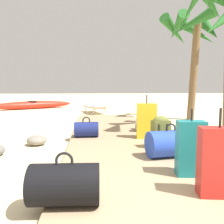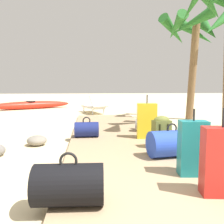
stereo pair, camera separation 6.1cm
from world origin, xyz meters
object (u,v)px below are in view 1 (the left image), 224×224
at_px(suitcase_yellow, 146,121).
at_px(suitcase_red, 218,162).
at_px(backpack_olive, 161,131).
at_px(duffel_bag_grey, 150,126).
at_px(lounge_chair, 96,105).
at_px(palm_tree_far_right, 195,35).
at_px(duffel_bag_blue, 170,144).
at_px(duffel_bag_black, 65,184).
at_px(duffel_bag_navy, 86,129).
at_px(suitcase_teal, 191,148).
at_px(kayak, 32,105).

xyz_separation_m(suitcase_yellow, suitcase_red, (0.10, -2.57, -0.02)).
relative_size(backpack_olive, suitcase_red, 0.64).
relative_size(duffel_bag_grey, lounge_chair, 0.44).
distance_m(duffel_bag_grey, palm_tree_far_right, 3.94).
relative_size(duffel_bag_blue, duffel_bag_black, 1.15).
bearing_deg(lounge_chair, duffel_bag_black, -93.18).
relative_size(palm_tree_far_right, lounge_chair, 2.12).
distance_m(duffel_bag_blue, palm_tree_far_right, 5.34).
bearing_deg(duffel_bag_black, suitcase_red, 2.00).
height_order(suitcase_yellow, suitcase_red, suitcase_yellow).
height_order(duffel_bag_navy, duffel_bag_black, duffel_bag_black).
xyz_separation_m(duffel_bag_blue, suitcase_red, (0.03, -1.29, 0.14)).
bearing_deg(suitcase_teal, backpack_olive, 89.38).
distance_m(suitcase_yellow, duffel_bag_navy, 1.26).
xyz_separation_m(backpack_olive, duffel_bag_navy, (-1.29, 0.99, -0.13)).
relative_size(backpack_olive, palm_tree_far_right, 0.16).
relative_size(duffel_bag_blue, lounge_chair, 0.44).
bearing_deg(backpack_olive, duffel_bag_blue, -90.25).
distance_m(suitcase_red, lounge_chair, 7.76).
relative_size(duffel_bag_black, kayak, 0.17).
xyz_separation_m(backpack_olive, lounge_chair, (-1.00, 5.89, -0.04)).
bearing_deg(suitcase_yellow, suitcase_teal, -88.37).
xyz_separation_m(backpack_olive, suitcase_teal, (-0.01, -1.27, 0.04)).
height_order(suitcase_yellow, lounge_chair, suitcase_yellow).
distance_m(palm_tree_far_right, lounge_chair, 4.57).
xyz_separation_m(suitcase_red, kayak, (-4.12, 9.84, -0.23)).
bearing_deg(duffel_bag_blue, lounge_chair, 98.86).
xyz_separation_m(backpack_olive, duffel_bag_grey, (0.18, 1.42, -0.14)).
bearing_deg(lounge_chair, suitcase_teal, -82.15).
xyz_separation_m(suitcase_teal, lounge_chair, (-0.99, 7.16, -0.08)).
bearing_deg(suitcase_teal, kayak, 113.63).
height_order(suitcase_teal, suitcase_red, suitcase_red).
bearing_deg(duffel_bag_black, backpack_olive, 52.34).
bearing_deg(palm_tree_far_right, duffel_bag_blue, -117.19).
xyz_separation_m(duffel_bag_blue, duffel_bag_black, (-1.43, -1.34, -0.01)).
distance_m(duffel_bag_navy, duffel_bag_blue, 1.99).
xyz_separation_m(suitcase_teal, kayak, (-4.07, 9.30, -0.22)).
bearing_deg(suitcase_red, suitcase_teal, 94.76).
bearing_deg(lounge_chair, suitcase_red, -82.36).
xyz_separation_m(suitcase_yellow, suitcase_teal, (0.06, -2.03, -0.03)).
relative_size(suitcase_yellow, palm_tree_far_right, 0.25).
relative_size(backpack_olive, suitcase_teal, 0.69).
bearing_deg(lounge_chair, duffel_bag_navy, -93.43).
bearing_deg(suitcase_teal, suitcase_yellow, 91.63).
xyz_separation_m(suitcase_yellow, kayak, (-4.01, 7.27, -0.24)).
bearing_deg(duffel_bag_blue, suitcase_teal, -90.87).
distance_m(duffel_bag_black, lounge_chair, 7.76).
xyz_separation_m(suitcase_yellow, lounge_chair, (-0.93, 5.13, -0.11)).
relative_size(duffel_bag_black, lounge_chair, 0.38).
distance_m(backpack_olive, duffel_bag_blue, 0.52).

